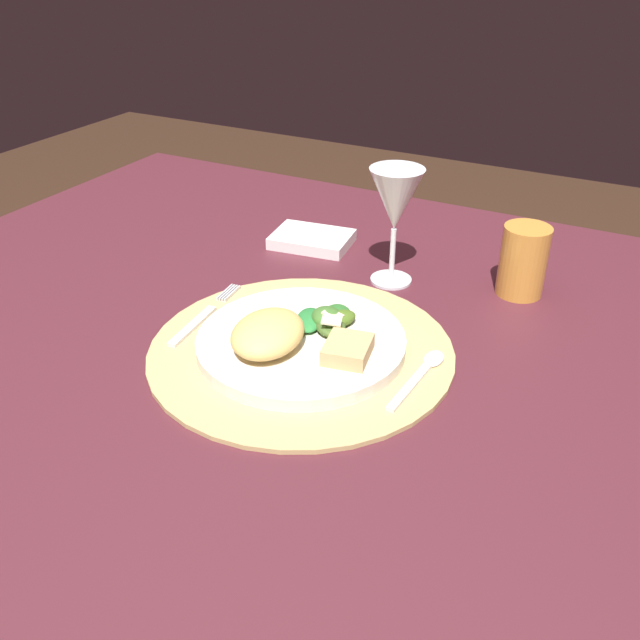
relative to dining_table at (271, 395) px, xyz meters
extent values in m
cube|color=#4E1F28|center=(0.00, 0.00, 0.11)|extent=(1.23, 1.04, 0.03)
cylinder|color=#4F1A28|center=(-0.54, 0.44, -0.24)|extent=(0.08, 0.08, 0.69)
cylinder|color=tan|center=(0.08, -0.05, 0.13)|extent=(0.38, 0.38, 0.01)
cylinder|color=silver|center=(0.08, -0.05, 0.14)|extent=(0.26, 0.26, 0.02)
ellipsoid|color=#EAC167|center=(0.06, -0.09, 0.17)|extent=(0.10, 0.12, 0.04)
ellipsoid|color=#4C6C20|center=(0.11, -0.01, 0.16)|extent=(0.06, 0.06, 0.02)
ellipsoid|color=#31742D|center=(0.10, 0.00, 0.16)|extent=(0.05, 0.06, 0.02)
ellipsoid|color=#436027|center=(0.11, -0.02, 0.16)|extent=(0.06, 0.06, 0.02)
ellipsoid|color=#287935|center=(0.07, -0.02, 0.16)|extent=(0.05, 0.07, 0.01)
ellipsoid|color=#406F2C|center=(0.10, -0.01, 0.16)|extent=(0.06, 0.06, 0.02)
cube|color=beige|center=(0.10, -0.01, 0.17)|extent=(0.03, 0.02, 0.01)
cube|color=beige|center=(0.11, -0.03, 0.17)|extent=(0.03, 0.02, 0.01)
cube|color=tan|center=(0.15, -0.06, 0.16)|extent=(0.06, 0.07, 0.02)
cube|color=silver|center=(-0.07, -0.07, 0.14)|extent=(0.02, 0.10, 0.00)
cube|color=silver|center=(-0.08, 0.02, 0.14)|extent=(0.01, 0.05, 0.00)
cube|color=silver|center=(-0.08, 0.02, 0.14)|extent=(0.01, 0.05, 0.00)
cube|color=silver|center=(-0.08, 0.02, 0.14)|extent=(0.01, 0.05, 0.00)
cube|color=silver|center=(-0.07, 0.02, 0.14)|extent=(0.01, 0.05, 0.00)
cube|color=silver|center=(0.23, -0.06, 0.14)|extent=(0.02, 0.11, 0.00)
ellipsoid|color=silver|center=(0.23, 0.00, 0.14)|extent=(0.02, 0.04, 0.01)
cube|color=white|center=(-0.06, 0.24, 0.14)|extent=(0.14, 0.11, 0.02)
cylinder|color=silver|center=(0.10, 0.18, 0.13)|extent=(0.06, 0.06, 0.00)
cylinder|color=silver|center=(0.10, 0.18, 0.17)|extent=(0.01, 0.01, 0.08)
cone|color=silver|center=(0.10, 0.18, 0.26)|extent=(0.08, 0.08, 0.09)
cylinder|color=#CF8736|center=(0.28, 0.23, 0.18)|extent=(0.07, 0.07, 0.10)
camera|label=1|loc=(0.43, -0.67, 0.59)|focal=38.49mm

